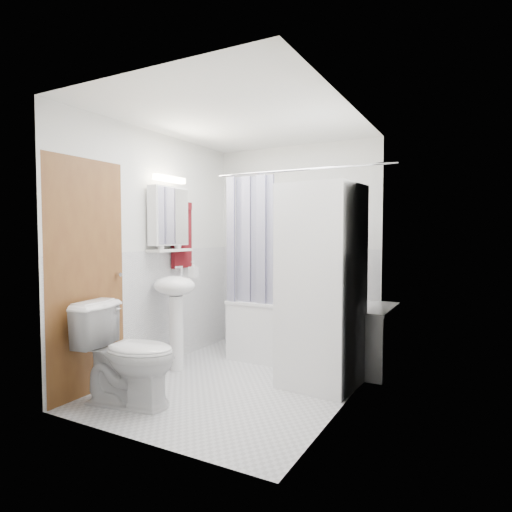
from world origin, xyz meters
The scene contains 20 objects.
floor centered at (0.00, 0.00, 0.00)m, with size 2.60×2.60×0.00m, color silver.
room_walls centered at (0.00, 0.00, 1.49)m, with size 2.60×2.60×2.60m.
wainscot centered at (0.00, 0.29, 0.60)m, with size 1.98×2.58×2.58m.
door centered at (-0.95, -0.55, 1.00)m, with size 0.05×2.00×2.00m.
bathtub centered at (0.34, 0.92, 0.36)m, with size 1.69×0.80×0.64m.
tub_spout centered at (0.54, 1.25, 0.96)m, with size 0.04×0.04×0.12m, color silver.
curtain_rod centered at (0.34, 0.58, 2.00)m, with size 0.02×0.02×1.87m, color silver.
shower_curtain centered at (-0.22, 0.58, 1.25)m, with size 0.55×0.02×1.45m.
sink centered at (-0.75, 0.00, 0.70)m, with size 0.44×0.37×1.04m.
medicine_cabinet centered at (-0.90, 0.10, 1.57)m, with size 0.13×0.50×0.71m.
shelf centered at (-0.89, 0.10, 1.20)m, with size 0.18×0.54×0.03m, color silver.
shower_caddy centered at (0.59, 1.24, 1.15)m, with size 0.22×0.06×0.02m, color silver.
towel centered at (-0.94, 0.35, 1.37)m, with size 0.07×0.30×0.73m.
washer_dryer centered at (0.68, 0.29, 0.90)m, with size 0.69×0.69×1.81m.
toilet centered at (-0.53, -0.87, 0.40)m, with size 0.46×0.82×0.80m, color white.
soap_pump centered at (-0.71, 0.25, 0.95)m, with size 0.08×0.17×0.08m, color gray.
shelf_bottle centered at (-0.89, -0.05, 1.25)m, with size 0.07×0.18×0.07m, color gray.
shelf_cup centered at (-0.89, 0.22, 1.26)m, with size 0.10×0.09×0.10m, color gray.
shampoo_a centered at (0.35, 1.24, 1.23)m, with size 0.13×0.17×0.13m, color gray.
shampoo_b centered at (0.47, 1.24, 1.20)m, with size 0.08×0.21×0.08m, color navy.
Camera 1 is at (1.97, -3.36, 1.37)m, focal length 30.00 mm.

